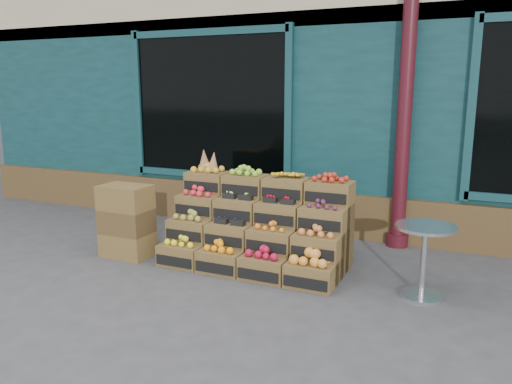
% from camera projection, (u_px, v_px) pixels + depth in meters
% --- Properties ---
extents(ground, '(60.00, 60.00, 0.00)m').
position_uv_depth(ground, '(246.00, 288.00, 5.10)').
color(ground, '#3E3E41').
rests_on(ground, ground).
extents(shop_facade, '(12.00, 6.24, 4.80)m').
position_uv_depth(shop_facade, '(363.00, 66.00, 9.18)').
color(shop_facade, '#103539').
rests_on(shop_facade, ground).
extents(crate_display, '(2.05, 1.01, 1.28)m').
position_uv_depth(crate_display, '(258.00, 230.00, 5.74)').
color(crate_display, brown).
rests_on(crate_display, ground).
extents(spare_crates, '(0.58, 0.41, 0.87)m').
position_uv_depth(spare_crates, '(127.00, 221.00, 5.99)').
color(spare_crates, brown).
rests_on(spare_crates, ground).
extents(bistro_table, '(0.58, 0.58, 0.72)m').
position_uv_depth(bistro_table, '(424.00, 253.00, 4.79)').
color(bistro_table, silver).
rests_on(bistro_table, ground).
extents(shopkeeper, '(0.72, 0.54, 1.77)m').
position_uv_depth(shopkeeper, '(241.00, 158.00, 8.14)').
color(shopkeeper, '#195A24').
rests_on(shopkeeper, ground).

